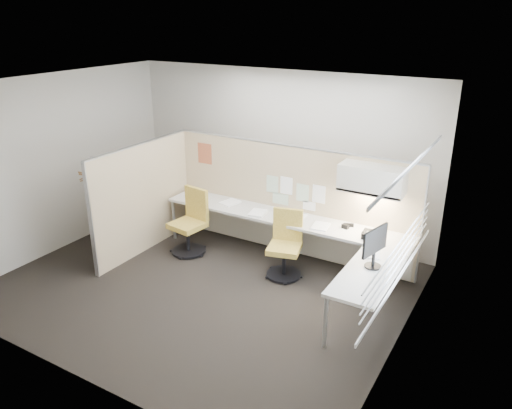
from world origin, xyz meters
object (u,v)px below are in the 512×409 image
Objects in this scene: chair_right at (285,246)px; monitor at (375,245)px; desk at (298,232)px; chair_left at (191,224)px; phone at (369,235)px.

monitor is (1.44, -0.48, 0.58)m from chair_right.
monitor is at bearing -28.42° from desk.
chair_left is 3.17m from monitor.
chair_left is 1.99× the size of monitor.
chair_right is 1.88× the size of monitor.
chair_left is at bearing -175.33° from phone.
phone is at bearing 2.36° from desk.
chair_left reaches higher than desk.
monitor reaches higher than chair_right.
phone is at bearing 0.58° from chair_right.
chair_right is (1.66, 0.09, -0.03)m from chair_left.
chair_right reaches higher than phone.
chair_right is at bearing 85.79° from monitor.
monitor is at bearing -32.84° from chair_right.
desk is 1.08m from phone.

